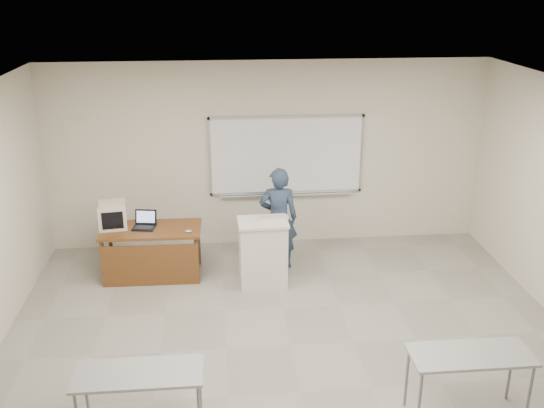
{
  "coord_description": "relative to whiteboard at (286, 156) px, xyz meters",
  "views": [
    {
      "loc": [
        -0.8,
        -5.31,
        4.17
      ],
      "look_at": [
        -0.1,
        2.2,
        1.34
      ],
      "focal_mm": 40.0,
      "sensor_mm": 36.0,
      "label": 1
    }
  ],
  "objects": [
    {
      "name": "instructor_desk",
      "position": [
        -2.1,
        -1.15,
        -0.94
      ],
      "size": [
        1.44,
        0.72,
        0.75
      ],
      "rotation": [
        0.0,
        0.0,
        -0.02
      ],
      "color": "brown",
      "rests_on": "floor"
    },
    {
      "name": "keyboard",
      "position": [
        -0.35,
        -1.39,
        -0.49
      ],
      "size": [
        0.45,
        0.18,
        0.02
      ],
      "primitive_type": "cube",
      "rotation": [
        0.0,
        0.0,
        0.07
      ],
      "color": "beige",
      "rests_on": "podium"
    },
    {
      "name": "presenter",
      "position": [
        -0.22,
        -0.92,
        -0.69
      ],
      "size": [
        0.6,
        0.42,
        1.58
      ],
      "primitive_type": "imported",
      "rotation": [
        0.0,
        0.0,
        3.07
      ],
      "color": "black",
      "rests_on": "floor"
    },
    {
      "name": "crt_monitor",
      "position": [
        -2.65,
        -0.92,
        -0.55
      ],
      "size": [
        0.39,
        0.44,
        0.37
      ],
      "rotation": [
        0.0,
        0.0,
        0.13
      ],
      "color": "beige",
      "rests_on": "instructor_desk"
    },
    {
      "name": "podium",
      "position": [
        -0.5,
        -1.47,
        -0.99
      ],
      "size": [
        0.7,
        0.51,
        0.98
      ],
      "rotation": [
        0.0,
        0.0,
        0.02
      ],
      "color": "silver",
      "rests_on": "floor"
    },
    {
      "name": "floor",
      "position": [
        -0.3,
        -3.97,
        -1.49
      ],
      "size": [
        7.0,
        8.0,
        0.01
      ],
      "primitive_type": "cube",
      "color": "gray",
      "rests_on": "ground"
    },
    {
      "name": "laptop",
      "position": [
        -2.2,
        -0.98,
        -0.67
      ],
      "size": [
        0.32,
        0.29,
        0.23
      ],
      "rotation": [
        0.0,
        0.0,
        -0.16
      ],
      "color": "black",
      "rests_on": "instructor_desk"
    },
    {
      "name": "mouse",
      "position": [
        -1.55,
        -1.24,
        -0.71
      ],
      "size": [
        0.1,
        0.07,
        0.04
      ],
      "primitive_type": "ellipsoid",
      "rotation": [
        0.0,
        0.0,
        0.06
      ],
      "color": "#AEB2B6",
      "rests_on": "instructor_desk"
    },
    {
      "name": "whiteboard",
      "position": [
        0.0,
        0.0,
        0.0
      ],
      "size": [
        2.48,
        0.1,
        1.31
      ],
      "color": "white",
      "rests_on": "floor"
    }
  ]
}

